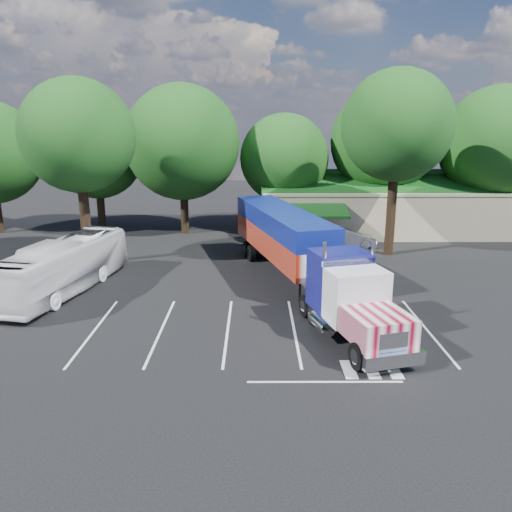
{
  "coord_description": "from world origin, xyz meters",
  "views": [
    {
      "loc": [
        1.29,
        -28.25,
        9.59
      ],
      "look_at": [
        1.38,
        0.38,
        2.0
      ],
      "focal_mm": 35.0,
      "sensor_mm": 36.0,
      "label": 1
    }
  ],
  "objects_px": {
    "bicycle": "(261,250)",
    "tour_bus": "(64,266)",
    "semi_truck": "(296,246)",
    "woman": "(313,288)",
    "silver_sedan": "(347,239)"
  },
  "relations": [
    {
      "from": "semi_truck",
      "to": "bicycle",
      "type": "bearing_deg",
      "value": 90.06
    },
    {
      "from": "semi_truck",
      "to": "tour_bus",
      "type": "distance_m",
      "value": 13.67
    },
    {
      "from": "silver_sedan",
      "to": "tour_bus",
      "type": "bearing_deg",
      "value": 113.93
    },
    {
      "from": "woman",
      "to": "bicycle",
      "type": "bearing_deg",
      "value": 24.34
    },
    {
      "from": "semi_truck",
      "to": "woman",
      "type": "xyz_separation_m",
      "value": [
        0.74,
        -2.96,
        -1.64
      ]
    },
    {
      "from": "bicycle",
      "to": "woman",
      "type": "bearing_deg",
      "value": -93.76
    },
    {
      "from": "semi_truck",
      "to": "bicycle",
      "type": "relative_size",
      "value": 11.84
    },
    {
      "from": "semi_truck",
      "to": "bicycle",
      "type": "xyz_separation_m",
      "value": [
        -1.96,
        7.32,
        -2.06
      ]
    },
    {
      "from": "woman",
      "to": "tour_bus",
      "type": "height_order",
      "value": "tour_bus"
    },
    {
      "from": "woman",
      "to": "semi_truck",
      "type": "bearing_deg",
      "value": 23.69
    },
    {
      "from": "semi_truck",
      "to": "silver_sedan",
      "type": "relative_size",
      "value": 4.66
    },
    {
      "from": "semi_truck",
      "to": "silver_sedan",
      "type": "bearing_deg",
      "value": 48.52
    },
    {
      "from": "woman",
      "to": "silver_sedan",
      "type": "relative_size",
      "value": 0.39
    },
    {
      "from": "woman",
      "to": "tour_bus",
      "type": "bearing_deg",
      "value": 91.44
    },
    {
      "from": "bicycle",
      "to": "tour_bus",
      "type": "relative_size",
      "value": 0.16
    }
  ]
}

